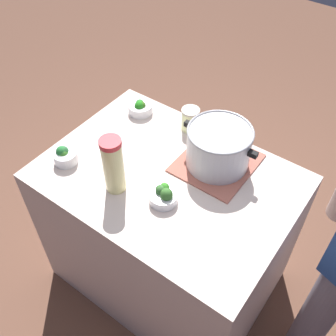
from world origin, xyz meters
TOP-DOWN VIEW (x-y plane):
  - ground_plane at (0.00, 0.00)m, footprint 8.00×8.00m
  - counter_slab at (0.00, 0.00)m, footprint 1.10×0.79m
  - dish_cloth at (0.13, 0.19)m, footprint 0.32×0.35m
  - cooking_pot at (0.13, 0.19)m, footprint 0.35×0.28m
  - lemonade_pitcher at (-0.14, -0.18)m, footprint 0.09×0.09m
  - mason_jar at (-0.10, 0.32)m, footprint 0.09×0.09m
  - broccoli_bowl_front at (-0.42, -0.20)m, footprint 0.11×0.11m
  - broccoli_bowl_center at (0.07, -0.12)m, footprint 0.12×0.12m
  - broccoli_bowl_back at (-0.37, 0.27)m, footprint 0.12×0.12m

SIDE VIEW (x-z plane):
  - ground_plane at x=0.00m, z-range 0.00..0.00m
  - counter_slab at x=0.00m, z-range 0.00..0.85m
  - dish_cloth at x=0.13m, z-range 0.85..0.86m
  - broccoli_bowl_back at x=-0.37m, z-range 0.84..0.92m
  - broccoli_bowl_center at x=0.07m, z-range 0.84..0.93m
  - broccoli_bowl_front at x=-0.42m, z-range 0.85..0.93m
  - mason_jar at x=-0.10m, z-range 0.85..0.97m
  - cooking_pot at x=0.13m, z-range 0.86..1.05m
  - lemonade_pitcher at x=-0.14m, z-range 0.85..1.12m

